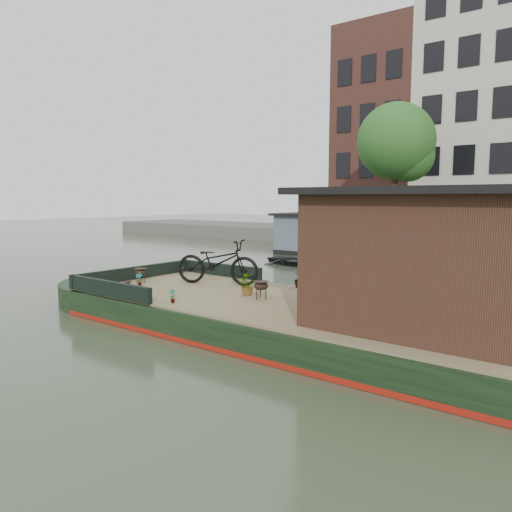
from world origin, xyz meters
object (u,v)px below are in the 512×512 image
Objects in this scene: dinghy at (296,258)px; brazier_rear at (141,275)px; cabin at (428,256)px; brazier_front at (261,290)px; potted_plant_a at (139,280)px; bicycle at (218,262)px.

brazier_rear is at bearing -161.54° from dinghy.
brazier_front is at bearing -179.78° from cabin.
dinghy is at bearing 100.51° from potted_plant_a.
bicycle is 2.22m from brazier_front.
brazier_rear is at bearing 98.63° from bicycle.
brazier_rear reaches higher than potted_plant_a.
bicycle is 9.11m from dinghy.
bicycle is 5.90× the size of brazier_rear.
cabin is 11.49× the size of potted_plant_a.
cabin reaches higher than brazier_front.
cabin is 10.56× the size of brazier_rear.
dinghy is at bearing 98.26° from brazier_rear.
brazier_front is at bearing 3.78° from brazier_rear.
brazier_rear is at bearing -177.96° from cabin.
dinghy is at bearing 134.01° from cabin.
dinghy is (-1.84, 9.94, -0.53)m from potted_plant_a.
potted_plant_a is (-7.09, -0.69, -1.05)m from cabin.
bicycle is 5.58× the size of brazier_front.
cabin is at bearing 2.04° from brazier_rear.
cabin is 3.83m from brazier_front.
brazier_rear is 0.13× the size of dinghy.
cabin is 7.63m from brazier_rear.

